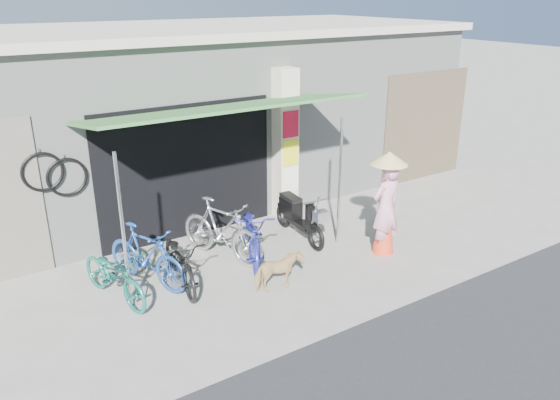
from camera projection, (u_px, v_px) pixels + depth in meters
ground at (323, 272)px, 9.04m from camera, size 80.00×80.00×0.00m
bicycle_shop at (189, 110)px, 12.36m from camera, size 12.30×5.30×3.66m
shop_pillar at (285, 144)px, 10.85m from camera, size 0.42×0.44×3.00m
awning at (223, 111)px, 8.95m from camera, size 4.60×1.88×2.72m
neighbour_right at (424, 126)px, 13.15m from camera, size 2.60×0.06×2.60m
bike_teal at (114, 275)px, 8.08m from camera, size 0.94×1.68×0.84m
bike_blue at (146, 256)px, 8.50m from camera, size 1.08×1.71×1.00m
bike_black at (180, 261)px, 8.49m from camera, size 0.79×1.70×0.86m
bike_silver at (221, 230)px, 9.31m from camera, size 1.10×1.87×1.09m
bike_navy at (252, 234)px, 9.29m from camera, size 1.36×1.95×0.97m
street_dog at (278, 272)px, 8.38m from camera, size 0.78×0.42×0.63m
moped at (298, 216)px, 10.16m from camera, size 0.48×1.68×0.95m
nun at (386, 204)px, 9.42m from camera, size 0.64×0.64×1.85m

